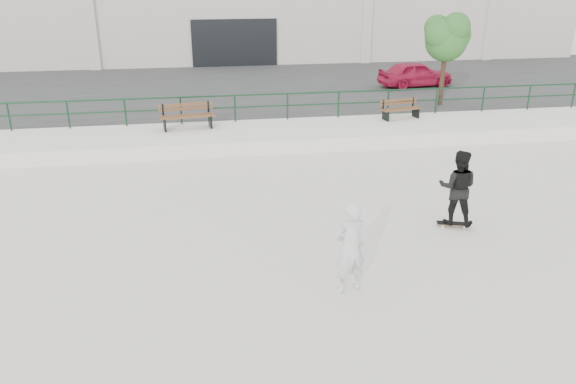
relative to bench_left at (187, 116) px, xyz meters
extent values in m
plane|color=beige|center=(2.78, -10.12, -0.95)|extent=(120.00, 120.00, 0.00)
cube|color=white|center=(2.78, -0.62, -0.70)|extent=(30.00, 3.00, 0.50)
cube|color=#313131|center=(2.78, 7.88, -0.70)|extent=(60.00, 14.00, 0.50)
cylinder|color=#143720|center=(2.78, 0.68, 0.55)|extent=(28.00, 0.06, 0.06)
cylinder|color=#143720|center=(2.78, 0.68, 0.10)|extent=(28.00, 0.05, 0.05)
cylinder|color=#143720|center=(-6.22, 0.68, 0.05)|extent=(0.06, 0.06, 1.00)
cylinder|color=#143720|center=(-4.22, 0.68, 0.05)|extent=(0.06, 0.06, 1.00)
cylinder|color=#143720|center=(-2.22, 0.68, 0.05)|extent=(0.06, 0.06, 1.00)
cylinder|color=#143720|center=(-0.22, 0.68, 0.05)|extent=(0.06, 0.06, 1.00)
cylinder|color=#143720|center=(1.78, 0.68, 0.05)|extent=(0.06, 0.06, 1.00)
cylinder|color=#143720|center=(3.78, 0.68, 0.05)|extent=(0.06, 0.06, 1.00)
cylinder|color=#143720|center=(5.78, 0.68, 0.05)|extent=(0.06, 0.06, 1.00)
cylinder|color=#143720|center=(7.78, 0.68, 0.05)|extent=(0.06, 0.06, 1.00)
cylinder|color=#143720|center=(9.78, 0.68, 0.05)|extent=(0.06, 0.06, 1.00)
cylinder|color=#143720|center=(11.78, 0.68, 0.05)|extent=(0.06, 0.06, 1.00)
cylinder|color=#143720|center=(13.78, 0.68, 0.05)|extent=(0.06, 0.06, 1.00)
cylinder|color=#143720|center=(15.78, 0.68, 0.05)|extent=(0.06, 0.06, 1.00)
cube|color=black|center=(2.78, 13.83, 0.65)|extent=(5.00, 0.15, 3.20)
cube|color=beige|center=(-5.22, 13.78, 2.15)|extent=(0.60, 0.25, 6.20)
cube|color=beige|center=(10.78, 13.78, 2.15)|extent=(0.60, 0.25, 6.20)
cube|color=beige|center=(18.78, 13.78, 2.15)|extent=(0.60, 0.25, 6.20)
cube|color=brown|center=(0.03, -0.26, 0.02)|extent=(1.96, 0.38, 0.04)
cube|color=brown|center=(0.01, -0.07, 0.02)|extent=(1.96, 0.38, 0.04)
cube|color=brown|center=(-0.02, 0.12, 0.02)|extent=(1.96, 0.38, 0.04)
cube|color=brown|center=(-0.03, 0.21, 0.23)|extent=(1.95, 0.30, 0.11)
cube|color=brown|center=(-0.03, 0.21, 0.38)|extent=(1.95, 0.30, 0.11)
cube|color=black|center=(-0.80, -0.17, -0.22)|extent=(0.13, 0.55, 0.46)
cube|color=black|center=(-0.84, 0.11, 0.23)|extent=(0.07, 0.06, 0.46)
cube|color=black|center=(0.82, 0.04, -0.22)|extent=(0.13, 0.55, 0.46)
cube|color=black|center=(0.78, 0.32, 0.23)|extent=(0.07, 0.06, 0.46)
cube|color=brown|center=(8.14, -0.09, -0.06)|extent=(1.60, 0.44, 0.04)
cube|color=brown|center=(8.11, 0.07, -0.06)|extent=(1.60, 0.44, 0.04)
cube|color=brown|center=(8.08, 0.23, -0.06)|extent=(1.60, 0.44, 0.04)
cube|color=brown|center=(8.06, 0.30, 0.11)|extent=(1.58, 0.37, 0.09)
cube|color=brown|center=(8.06, 0.30, 0.23)|extent=(1.58, 0.37, 0.09)
cube|color=black|center=(7.45, -0.07, -0.26)|extent=(0.15, 0.45, 0.38)
cube|color=black|center=(7.41, 0.16, 0.11)|extent=(0.06, 0.05, 0.38)
cube|color=black|center=(8.76, 0.21, -0.26)|extent=(0.15, 0.45, 0.38)
cube|color=black|center=(8.72, 0.44, 0.11)|extent=(0.06, 0.05, 0.38)
cylinder|color=#3E2C1F|center=(10.60, 2.12, 0.69)|extent=(0.19, 0.19, 2.28)
sphere|color=#285920|center=(10.60, 2.12, 2.22)|extent=(1.71, 1.71, 1.71)
sphere|color=#285920|center=(11.08, 2.41, 2.41)|extent=(1.33, 1.33, 1.33)
sphere|color=#285920|center=(10.22, 1.93, 2.50)|extent=(1.24, 1.24, 1.24)
sphere|color=#285920|center=(10.79, 1.74, 2.79)|extent=(1.14, 1.14, 1.14)
sphere|color=#285920|center=(10.32, 2.50, 2.69)|extent=(1.05, 1.05, 1.05)
imported|color=#AB1536|center=(11.01, 6.11, 0.17)|extent=(3.78, 1.93, 1.23)
cube|color=black|center=(6.41, -8.46, -0.86)|extent=(0.80, 0.41, 0.02)
cube|color=brown|center=(6.41, -8.46, -0.88)|extent=(0.80, 0.41, 0.01)
cube|color=#A0A1A6|center=(6.16, -8.38, -0.90)|extent=(0.10, 0.17, 0.03)
cube|color=#A0A1A6|center=(6.65, -8.53, -0.90)|extent=(0.10, 0.17, 0.03)
cylinder|color=beige|center=(6.13, -8.47, -0.92)|extent=(0.06, 0.04, 0.06)
cylinder|color=beige|center=(6.18, -8.29, -0.92)|extent=(0.06, 0.04, 0.06)
cylinder|color=beige|center=(6.63, -8.62, -0.92)|extent=(0.06, 0.04, 0.06)
cylinder|color=beige|center=(6.68, -8.44, -0.92)|extent=(0.06, 0.04, 0.06)
imported|color=black|center=(6.41, -8.46, 0.07)|extent=(1.12, 1.03, 1.85)
imported|color=silver|center=(3.09, -10.89, -0.01)|extent=(0.78, 0.62, 1.87)
camera|label=1|loc=(0.38, -20.11, 4.92)|focal=35.00mm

